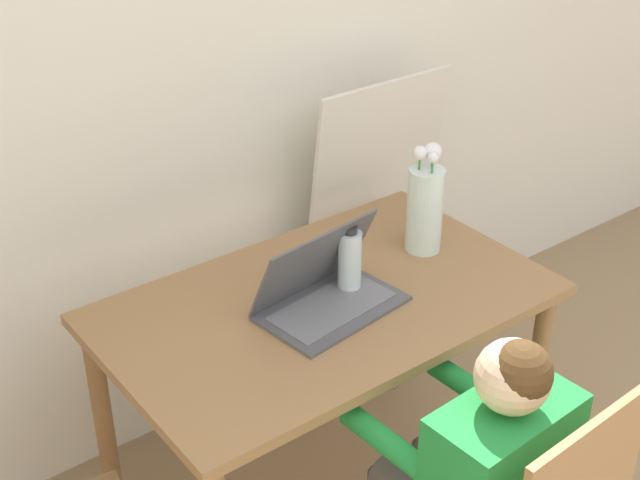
{
  "coord_description": "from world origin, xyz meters",
  "views": [
    {
      "loc": [
        -1.39,
        0.1,
        1.99
      ],
      "look_at": [
        -0.24,
        1.61,
        0.91
      ],
      "focal_mm": 50.0,
      "sensor_mm": 36.0,
      "label": 1
    }
  ],
  "objects_px": {
    "laptop": "(324,289)",
    "flower_vase": "(425,205)",
    "person_seated": "(479,462)",
    "water_bottle": "(350,260)"
  },
  "relations": [
    {
      "from": "laptop",
      "to": "flower_vase",
      "type": "distance_m",
      "value": 0.41
    },
    {
      "from": "person_seated",
      "to": "laptop",
      "type": "distance_m",
      "value": 0.57
    },
    {
      "from": "laptop",
      "to": "flower_vase",
      "type": "relative_size",
      "value": 1.22
    },
    {
      "from": "laptop",
      "to": "person_seated",
      "type": "bearing_deg",
      "value": -95.44
    },
    {
      "from": "water_bottle",
      "to": "person_seated",
      "type": "bearing_deg",
      "value": -98.23
    },
    {
      "from": "person_seated",
      "to": "water_bottle",
      "type": "bearing_deg",
      "value": -101.05
    },
    {
      "from": "person_seated",
      "to": "laptop",
      "type": "xyz_separation_m",
      "value": [
        -0.02,
        0.54,
        0.18
      ]
    },
    {
      "from": "laptop",
      "to": "flower_vase",
      "type": "xyz_separation_m",
      "value": [
        0.4,
        0.06,
        0.09
      ]
    },
    {
      "from": "flower_vase",
      "to": "water_bottle",
      "type": "height_order",
      "value": "flower_vase"
    },
    {
      "from": "person_seated",
      "to": "flower_vase",
      "type": "distance_m",
      "value": 0.76
    }
  ]
}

